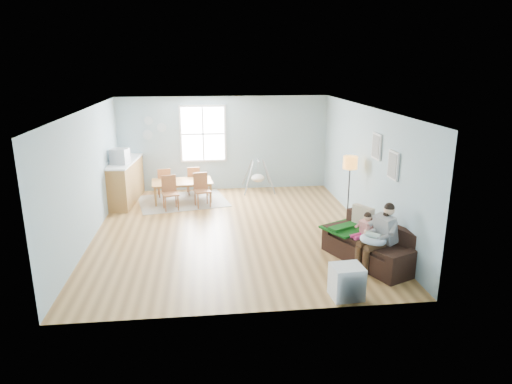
{
  "coord_description": "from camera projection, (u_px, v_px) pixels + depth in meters",
  "views": [
    {
      "loc": [
        -0.57,
        -9.56,
        3.65
      ],
      "look_at": [
        0.48,
        -0.43,
        1.0
      ],
      "focal_mm": 32.0,
      "sensor_mm": 36.0,
      "label": 1
    }
  ],
  "objects": [
    {
      "name": "rug",
      "position": [
        183.0,
        201.0,
        12.31
      ],
      "size": [
        2.59,
        2.16,
        0.01
      ],
      "primitive_type": "cube",
      "rotation": [
        0.0,
        0.0,
        0.21
      ],
      "color": "gray",
      "rests_on": "room"
    },
    {
      "name": "monitor",
      "position": [
        120.0,
        156.0,
        11.56
      ],
      "size": [
        0.48,
        0.47,
        0.39
      ],
      "color": "#A1A1A6",
      "rests_on": "counter"
    },
    {
      "name": "green_throw",
      "position": [
        347.0,
        228.0,
        8.98
      ],
      "size": [
        1.1,
        1.06,
        0.04
      ],
      "primitive_type": "cube",
      "rotation": [
        0.0,
        0.0,
        0.48
      ],
      "color": "#135617",
      "rests_on": "sofa"
    },
    {
      "name": "father",
      "position": [
        379.0,
        235.0,
        8.18
      ],
      "size": [
        0.92,
        0.64,
        1.22
      ],
      "color": "gray",
      "rests_on": "sofa"
    },
    {
      "name": "infant",
      "position": [
        372.0,
        235.0,
        8.13
      ],
      "size": [
        0.27,
        0.31,
        0.12
      ],
      "color": "silver",
      "rests_on": "nursing_pillow"
    },
    {
      "name": "sofa",
      "position": [
        372.0,
        248.0,
        8.56
      ],
      "size": [
        1.49,
        2.02,
        0.75
      ],
      "color": "black",
      "rests_on": "room"
    },
    {
      "name": "floor_lamp",
      "position": [
        350.0,
        168.0,
        10.3
      ],
      "size": [
        0.32,
        0.32,
        1.58
      ],
      "color": "black",
      "rests_on": "room"
    },
    {
      "name": "wall_plates",
      "position": [
        153.0,
        128.0,
        12.79
      ],
      "size": [
        0.67,
        0.02,
        0.66
      ],
      "color": "#9CB3BC",
      "rests_on": "room"
    },
    {
      "name": "pictures",
      "position": [
        385.0,
        155.0,
        9.01
      ],
      "size": [
        0.05,
        1.34,
        0.74
      ],
      "color": "silver",
      "rests_on": "room"
    },
    {
      "name": "dining_table",
      "position": [
        183.0,
        191.0,
        12.24
      ],
      "size": [
        1.67,
        1.04,
        0.56
      ],
      "primitive_type": "imported",
      "rotation": [
        0.0,
        0.0,
        0.1
      ],
      "color": "#9C6233",
      "rests_on": "rug"
    },
    {
      "name": "nursing_pillow",
      "position": [
        373.0,
        240.0,
        8.13
      ],
      "size": [
        0.65,
        0.65,
        0.19
      ],
      "primitive_type": "torus",
      "rotation": [
        0.0,
        0.14,
        0.55
      ],
      "color": "silver",
      "rests_on": "father"
    },
    {
      "name": "chair_nw",
      "position": [
        164.0,
        181.0,
        12.58
      ],
      "size": [
        0.44,
        0.44,
        0.82
      ],
      "color": "#945633",
      "rests_on": "rug"
    },
    {
      "name": "chair_sw",
      "position": [
        170.0,
        191.0,
        11.54
      ],
      "size": [
        0.47,
        0.47,
        0.87
      ],
      "color": "#945633",
      "rests_on": "rug"
    },
    {
      "name": "beige_pillow",
      "position": [
        363.0,
        218.0,
        8.94
      ],
      "size": [
        0.34,
        0.46,
        0.46
      ],
      "primitive_type": "cube",
      "rotation": [
        0.0,
        0.0,
        0.51
      ],
      "color": "tan",
      "rests_on": "sofa"
    },
    {
      "name": "counter",
      "position": [
        125.0,
        181.0,
        12.13
      ],
      "size": [
        0.77,
        2.06,
        1.13
      ],
      "color": "#9C6233",
      "rests_on": "room"
    },
    {
      "name": "chair_se",
      "position": [
        202.0,
        188.0,
        11.79
      ],
      "size": [
        0.48,
        0.48,
        0.88
      ],
      "color": "#945633",
      "rests_on": "rug"
    },
    {
      "name": "chair_ne",
      "position": [
        193.0,
        179.0,
        12.83
      ],
      "size": [
        0.42,
        0.42,
        0.81
      ],
      "color": "#945633",
      "rests_on": "rug"
    },
    {
      "name": "toddler",
      "position": [
        364.0,
        228.0,
        8.57
      ],
      "size": [
        0.48,
        0.37,
        0.71
      ],
      "color": "silver",
      "rests_on": "sofa"
    },
    {
      "name": "window",
      "position": [
        203.0,
        134.0,
        12.98
      ],
      "size": [
        1.32,
        0.08,
        1.62
      ],
      "color": "silver",
      "rests_on": "room"
    },
    {
      "name": "baby_swing",
      "position": [
        258.0,
        177.0,
        13.15
      ],
      "size": [
        0.92,
        0.93,
        0.92
      ],
      "color": "#A1A1A6",
      "rests_on": "room"
    },
    {
      "name": "storage_cube",
      "position": [
        346.0,
        282.0,
        7.24
      ],
      "size": [
        0.51,
        0.46,
        0.54
      ],
      "color": "white",
      "rests_on": "room"
    },
    {
      "name": "room",
      "position": [
        231.0,
        122.0,
        9.53
      ],
      "size": [
        8.4,
        9.4,
        3.9
      ],
      "color": "olive"
    }
  ]
}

